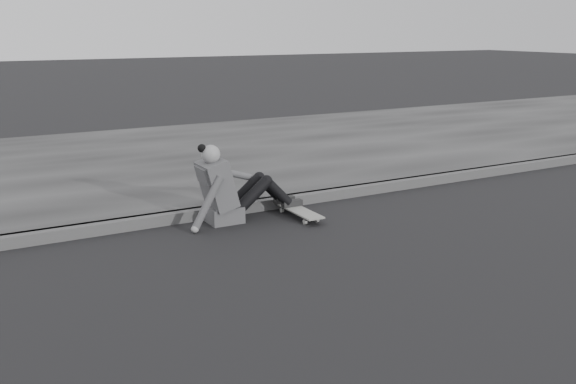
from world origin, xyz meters
name	(u,v)px	position (x,y,z in m)	size (l,w,h in m)	color
curb	(417,182)	(0.00, 2.58, 0.06)	(24.00, 0.16, 0.12)	#464646
sidewalk	(303,146)	(0.00, 5.60, 0.06)	(24.00, 6.00, 0.12)	#323232
skateboard	(299,211)	(-2.09, 2.10, 0.07)	(0.20, 0.78, 0.09)	#979792
seated_woman	(229,189)	(-2.83, 2.34, 0.36)	(1.38, 0.46, 0.88)	#49494B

